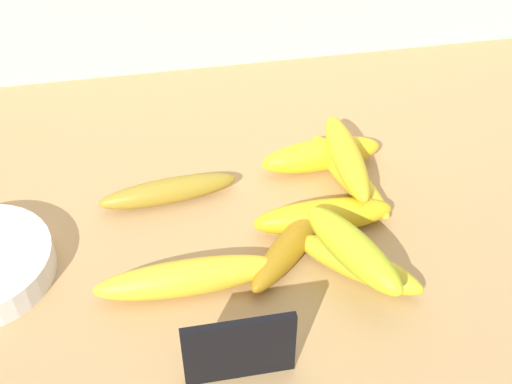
% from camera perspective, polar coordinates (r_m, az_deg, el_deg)
% --- Properties ---
extents(counter_top, '(1.10, 0.76, 0.03)m').
position_cam_1_polar(counter_top, '(0.85, 4.00, -2.98)').
color(counter_top, tan).
rests_on(counter_top, ground).
extents(chalkboard_sign, '(0.11, 0.02, 0.08)m').
position_cam_1_polar(chalkboard_sign, '(0.66, -1.44, -13.50)').
color(chalkboard_sign, black).
rests_on(chalkboard_sign, counter_top).
extents(banana_0, '(0.08, 0.19, 0.03)m').
position_cam_1_polar(banana_0, '(0.88, 7.96, 1.45)').
color(banana_0, yellow).
rests_on(banana_0, counter_top).
extents(banana_1, '(0.17, 0.06, 0.04)m').
position_cam_1_polar(banana_1, '(0.90, 5.61, 3.20)').
color(banana_1, yellow).
rests_on(banana_1, counter_top).
extents(banana_2, '(0.17, 0.04, 0.04)m').
position_cam_1_polar(banana_2, '(0.81, 5.79, -2.08)').
color(banana_2, yellow).
rests_on(banana_2, counter_top).
extents(banana_3, '(0.14, 0.15, 0.04)m').
position_cam_1_polar(banana_3, '(0.78, 3.13, -4.44)').
color(banana_3, '#A67415').
rests_on(banana_3, counter_top).
extents(banana_4, '(0.14, 0.13, 0.04)m').
position_cam_1_polar(banana_4, '(0.76, 8.77, -6.14)').
color(banana_4, gold).
rests_on(banana_4, counter_top).
extents(banana_5, '(0.21, 0.04, 0.04)m').
position_cam_1_polar(banana_5, '(0.74, -5.81, -7.31)').
color(banana_5, yellow).
rests_on(banana_5, counter_top).
extents(banana_6, '(0.18, 0.05, 0.03)m').
position_cam_1_polar(banana_6, '(0.86, -7.54, 0.09)').
color(banana_6, olive).
rests_on(banana_6, counter_top).
extents(banana_7, '(0.10, 0.15, 0.04)m').
position_cam_1_polar(banana_7, '(0.73, 8.33, -4.88)').
color(banana_7, '#B8C722').
rests_on(banana_7, banana_4).
extents(banana_8, '(0.04, 0.17, 0.04)m').
position_cam_1_polar(banana_8, '(0.85, 7.79, 3.02)').
color(banana_8, yellow).
rests_on(banana_8, banana_0).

